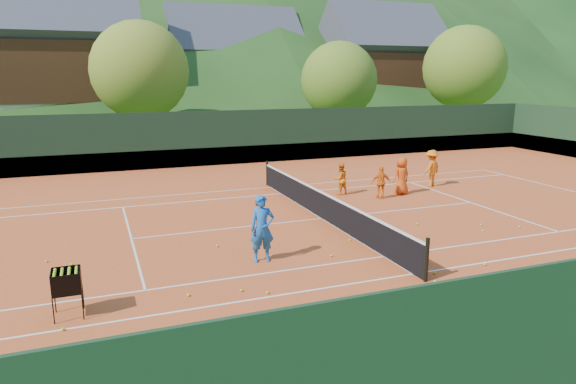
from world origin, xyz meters
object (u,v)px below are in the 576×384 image
object	(u,v)px
coach	(262,229)
tennis_net	(322,205)
student_a	(340,179)
chalet_right	(380,71)
chalet_left	(49,65)
chalet_mid	(233,74)
student_d	(431,168)
student_c	(402,176)
student_b	(381,183)
ball_hopper	(67,282)

from	to	relation	value
coach	tennis_net	size ratio (longest dim) A/B	0.15
student_a	chalet_right	world-z (taller)	chalet_right
coach	chalet_right	bearing A→B (deg)	59.47
chalet_left	chalet_mid	world-z (taller)	chalet_left
chalet_left	student_d	bearing A→B (deg)	-58.06
student_c	chalet_mid	world-z (taller)	chalet_mid
chalet_left	student_c	bearing A→B (deg)	-62.18
student_a	chalet_left	xyz separation A→B (m)	(-12.25, 26.90, 4.96)
student_c	chalet_left	bearing A→B (deg)	-69.23
tennis_net	student_d	bearing A→B (deg)	24.69
student_b	tennis_net	size ratio (longest dim) A/B	0.11
student_a	student_b	xyz separation A→B (m)	(1.20, -1.24, -0.00)
student_c	coach	bearing A→B (deg)	27.68
student_b	student_c	size ratio (longest dim) A/B	0.84
student_a	chalet_left	distance (m)	29.97
student_a	coach	bearing A→B (deg)	42.55
chalet_left	tennis_net	bearing A→B (deg)	-71.57
student_d	student_a	bearing A→B (deg)	-20.42
tennis_net	ball_hopper	xyz separation A→B (m)	(-7.99, -4.89, 0.25)
student_d	chalet_mid	xyz separation A→B (m)	(-0.76, 30.89, 4.15)
coach	ball_hopper	size ratio (longest dim) A/B	1.81
student_a	student_c	world-z (taller)	student_c
student_c	student_d	xyz separation A→B (m)	(2.11, 0.87, 0.04)
ball_hopper	chalet_mid	distance (m)	41.54
ball_hopper	chalet_left	distance (m)	35.28
chalet_mid	student_d	bearing A→B (deg)	-88.59
student_c	student_b	bearing A→B (deg)	10.49
student_b	student_d	xyz separation A→B (m)	(3.31, 1.25, 0.17)
ball_hopper	student_c	bearing A→B (deg)	29.40
student_b	chalet_right	bearing A→B (deg)	-101.59
student_b	tennis_net	bearing A→B (deg)	47.20
student_c	tennis_net	world-z (taller)	student_c
student_a	chalet_left	size ratio (longest dim) A/B	0.10
student_a	chalet_mid	distance (m)	31.42
tennis_net	ball_hopper	bearing A→B (deg)	-148.57
chalet_mid	chalet_right	bearing A→B (deg)	-15.95
chalet_left	chalet_mid	size ratio (longest dim) A/B	1.09
coach	student_b	xyz separation A→B (m)	(6.70, 5.10, -0.25)
student_b	student_d	size ratio (longest dim) A/B	0.80
tennis_net	chalet_right	bearing A→B (deg)	56.31
chalet_right	ball_hopper	bearing A→B (deg)	-128.75
tennis_net	chalet_mid	distance (m)	34.81
ball_hopper	chalet_left	xyz separation A→B (m)	(-2.01, 34.88, 4.88)
ball_hopper	chalet_mid	world-z (taller)	chalet_mid
coach	tennis_net	xyz separation A→B (m)	(3.25, 3.24, -0.41)
coach	ball_hopper	distance (m)	5.02
student_a	student_d	size ratio (longest dim) A/B	0.80
chalet_mid	student_c	bearing A→B (deg)	-92.43
student_d	chalet_left	world-z (taller)	chalet_left
chalet_right	coach	bearing A→B (deg)	-124.97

